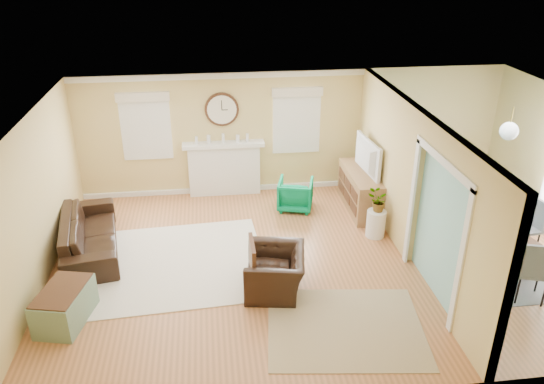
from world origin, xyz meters
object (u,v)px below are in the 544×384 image
at_px(eames_chair, 275,272).
at_px(credenza, 360,190).
at_px(dining_table, 486,242).
at_px(sofa, 89,234).
at_px(green_chair, 295,194).

relative_size(eames_chair, credenza, 0.63).
height_order(credenza, dining_table, credenza).
bearing_deg(sofa, eames_chair, -126.69).
bearing_deg(green_chair, credenza, -171.95).
relative_size(eames_chair, green_chair, 1.48).
xyz_separation_m(eames_chair, dining_table, (3.71, 0.51, -0.04)).
bearing_deg(dining_table, sofa, 71.06).
distance_m(eames_chair, green_chair, 2.84).
bearing_deg(credenza, green_chair, 172.70).
bearing_deg(eames_chair, credenza, 150.78).
xyz_separation_m(green_chair, credenza, (1.30, -0.17, 0.09)).
distance_m(sofa, dining_table, 6.86).
distance_m(sofa, green_chair, 4.02).
xyz_separation_m(eames_chair, green_chair, (0.77, 2.73, -0.02)).
bearing_deg(dining_table, eames_chair, 87.64).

